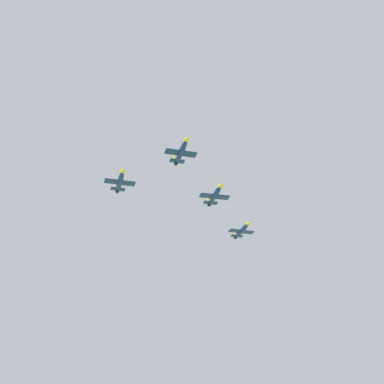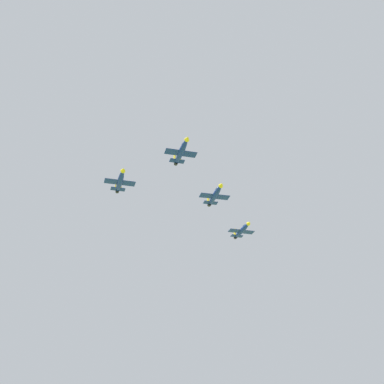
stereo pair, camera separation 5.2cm
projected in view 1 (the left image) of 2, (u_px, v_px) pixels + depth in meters
jet_lead at (181, 151)px, 145.04m from camera, size 12.94×13.20×3.43m
jet_left_wingman at (215, 195)px, 163.62m from camera, size 13.93×13.63×3.62m
jet_right_wingman at (120, 181)px, 157.11m from camera, size 13.40×13.73×3.56m
jet_left_outer at (242, 230)px, 182.09m from camera, size 12.98×13.33×3.46m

